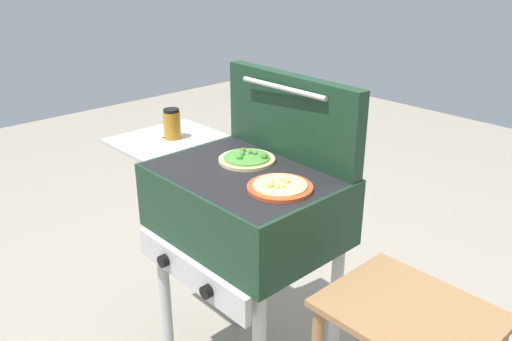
{
  "coord_description": "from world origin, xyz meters",
  "views": [
    {
      "loc": [
        1.22,
        -1.09,
        1.59
      ],
      "look_at": [
        0.05,
        0.0,
        0.92
      ],
      "focal_mm": 36.85,
      "sensor_mm": 36.0,
      "label": 1
    }
  ],
  "objects_px": {
    "pizza_veggie": "(247,159)",
    "sauce_jar": "(172,124)",
    "grill": "(243,209)",
    "pizza_cheese": "(280,187)"
  },
  "relations": [
    {
      "from": "grill",
      "to": "sauce_jar",
      "type": "xyz_separation_m",
      "value": [
        -0.44,
        0.02,
        0.2
      ]
    },
    {
      "from": "sauce_jar",
      "to": "pizza_cheese",
      "type": "bearing_deg",
      "value": -2.98
    },
    {
      "from": "pizza_cheese",
      "to": "sauce_jar",
      "type": "bearing_deg",
      "value": 177.02
    },
    {
      "from": "grill",
      "to": "sauce_jar",
      "type": "relative_size",
      "value": 7.97
    },
    {
      "from": "pizza_veggie",
      "to": "sauce_jar",
      "type": "distance_m",
      "value": 0.39
    },
    {
      "from": "grill",
      "to": "pizza_veggie",
      "type": "bearing_deg",
      "value": 127.69
    },
    {
      "from": "pizza_veggie",
      "to": "sauce_jar",
      "type": "relative_size",
      "value": 1.67
    },
    {
      "from": "pizza_veggie",
      "to": "sauce_jar",
      "type": "xyz_separation_m",
      "value": [
        -0.39,
        -0.05,
        0.05
      ]
    },
    {
      "from": "pizza_veggie",
      "to": "pizza_cheese",
      "type": "bearing_deg",
      "value": -18.77
    },
    {
      "from": "pizza_veggie",
      "to": "grill",
      "type": "bearing_deg",
      "value": -52.31
    }
  ]
}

